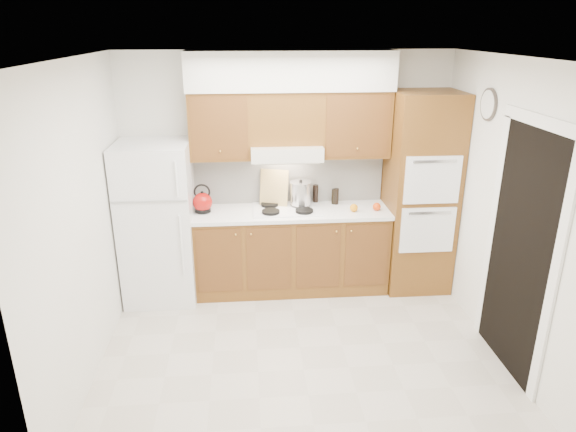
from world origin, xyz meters
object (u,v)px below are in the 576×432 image
object	(u,v)px
kettle	(203,202)
fridge	(158,223)
stock_pot	(301,193)
oven_cabinet	(420,193)

from	to	relation	value
kettle	fridge	bearing A→B (deg)	167.81
kettle	stock_pot	xyz separation A→B (m)	(1.07, 0.11, 0.04)
oven_cabinet	stock_pot	world-z (taller)	oven_cabinet
fridge	oven_cabinet	world-z (taller)	oven_cabinet
kettle	stock_pot	bearing A→B (deg)	-14.41
kettle	oven_cabinet	bearing A→B (deg)	-20.83
oven_cabinet	stock_pot	bearing A→B (deg)	174.00
oven_cabinet	stock_pot	xyz separation A→B (m)	(-1.30, 0.14, -0.01)
fridge	stock_pot	bearing A→B (deg)	6.36
fridge	kettle	bearing A→B (deg)	7.89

